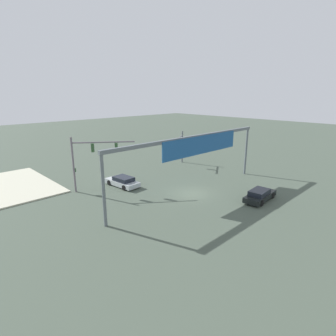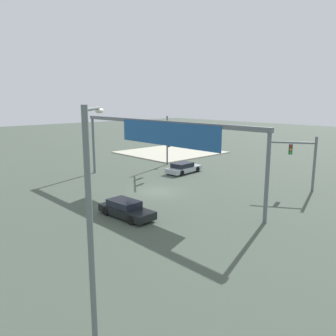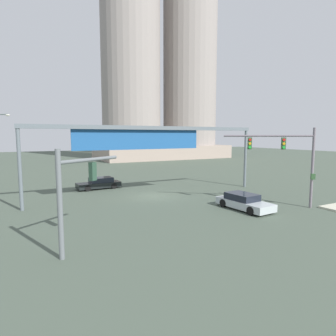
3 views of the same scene
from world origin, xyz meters
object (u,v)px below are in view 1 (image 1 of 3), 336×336
object	(u,v)px
sedan_car_approaching	(123,182)
sedan_car_waiting_far	(260,195)
traffic_signal_opposite_side	(181,144)
traffic_signal_near_corner	(90,155)

from	to	relation	value
sedan_car_approaching	sedan_car_waiting_far	bearing A→B (deg)	-155.20
traffic_signal_opposite_side	sedan_car_approaching	distance (m)	13.60
traffic_signal_near_corner	sedan_car_waiting_far	bearing A→B (deg)	-15.91
traffic_signal_near_corner	sedan_car_waiting_far	size ratio (longest dim) A/B	1.35
traffic_signal_near_corner	sedan_car_waiting_far	xyz separation A→B (m)	(-11.29, 14.83, -3.72)
traffic_signal_opposite_side	sedan_car_waiting_far	size ratio (longest dim) A/B	1.10
traffic_signal_opposite_side	sedan_car_approaching	world-z (taller)	traffic_signal_opposite_side
traffic_signal_near_corner	traffic_signal_opposite_side	bearing A→B (deg)	42.15
traffic_signal_near_corner	traffic_signal_opposite_side	size ratio (longest dim) A/B	1.24
traffic_signal_opposite_side	sedan_car_waiting_far	world-z (taller)	traffic_signal_opposite_side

